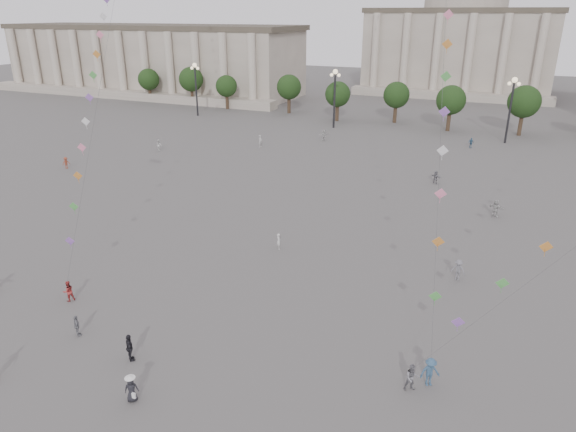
% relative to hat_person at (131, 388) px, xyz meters
% --- Properties ---
extents(ground, '(360.00, 360.00, 0.00)m').
position_rel_hat_person_xyz_m(ground, '(1.67, 3.57, -0.84)').
color(ground, '#4F4D4A').
rests_on(ground, ground).
extents(hall_west, '(84.00, 26.22, 17.20)m').
position_rel_hat_person_xyz_m(hall_west, '(-73.33, 97.47, 7.59)').
color(hall_west, gray).
rests_on(hall_west, ground).
extents(hall_central, '(48.30, 34.30, 35.50)m').
position_rel_hat_person_xyz_m(hall_central, '(1.67, 132.79, 13.39)').
color(hall_central, gray).
rests_on(hall_central, ground).
extents(tree_row, '(137.12, 5.12, 8.00)m').
position_rel_hat_person_xyz_m(tree_row, '(1.67, 81.57, 4.56)').
color(tree_row, '#36251B').
rests_on(tree_row, ground).
extents(lamp_post_far_west, '(2.00, 0.90, 10.65)m').
position_rel_hat_person_xyz_m(lamp_post_far_west, '(-43.33, 73.57, 6.51)').
color(lamp_post_far_west, '#262628').
rests_on(lamp_post_far_west, ground).
extents(lamp_post_mid_west, '(2.00, 0.90, 10.65)m').
position_rel_hat_person_xyz_m(lamp_post_mid_west, '(-13.33, 73.57, 6.51)').
color(lamp_post_mid_west, '#262628').
rests_on(lamp_post_mid_west, ground).
extents(lamp_post_mid_east, '(2.00, 0.90, 10.65)m').
position_rel_hat_person_xyz_m(lamp_post_mid_east, '(16.67, 73.57, 6.51)').
color(lamp_post_mid_east, '#262628').
rests_on(lamp_post_mid_east, ground).
extents(person_crowd_0, '(1.02, 0.84, 1.63)m').
position_rel_hat_person_xyz_m(person_crowd_0, '(11.73, 67.84, -0.02)').
color(person_crowd_0, '#38607F').
rests_on(person_crowd_0, ground).
extents(person_crowd_1, '(1.12, 1.05, 1.83)m').
position_rel_hat_person_xyz_m(person_crowd_1, '(-32.71, 46.26, 0.08)').
color(person_crowd_1, silver).
rests_on(person_crowd_1, ground).
extents(person_crowd_2, '(0.95, 1.21, 1.65)m').
position_rel_hat_person_xyz_m(person_crowd_2, '(-38.54, 33.09, -0.01)').
color(person_crowd_2, brown).
rests_on(person_crowd_2, ground).
extents(person_crowd_4, '(1.60, 1.50, 1.79)m').
position_rel_hat_person_xyz_m(person_crowd_4, '(-11.55, 63.26, 0.06)').
color(person_crowd_4, beige).
rests_on(person_crowd_4, ground).
extents(person_crowd_6, '(1.25, 0.85, 1.79)m').
position_rel_hat_person_xyz_m(person_crowd_6, '(14.99, 21.80, 0.06)').
color(person_crowd_6, slate).
rests_on(person_crowd_6, ground).
extents(person_crowd_7, '(1.81, 1.24, 1.87)m').
position_rel_hat_person_xyz_m(person_crowd_7, '(17.00, 37.83, 0.10)').
color(person_crowd_7, '#ADADA9').
rests_on(person_crowd_7, ground).
extents(person_crowd_10, '(0.50, 0.72, 1.91)m').
position_rel_hat_person_xyz_m(person_crowd_10, '(-19.36, 54.88, 0.12)').
color(person_crowd_10, '#B0B0AC').
rests_on(person_crowd_10, ground).
extents(person_crowd_12, '(1.58, 1.15, 1.65)m').
position_rel_hat_person_xyz_m(person_crowd_12, '(9.42, 46.84, -0.01)').
color(person_crowd_12, slate).
rests_on(person_crowd_12, ground).
extents(person_crowd_13, '(0.63, 0.66, 1.52)m').
position_rel_hat_person_xyz_m(person_crowd_13, '(-0.75, 21.31, -0.08)').
color(person_crowd_13, silver).
rests_on(person_crowd_13, ground).
extents(tourist_1, '(1.12, 1.05, 1.86)m').
position_rel_hat_person_xyz_m(tourist_1, '(-2.45, 2.83, 0.09)').
color(tourist_1, black).
rests_on(tourist_1, ground).
extents(tourist_3, '(0.96, 0.81, 1.54)m').
position_rel_hat_person_xyz_m(tourist_3, '(-7.46, 3.53, -0.07)').
color(tourist_3, slate).
rests_on(tourist_3, ground).
extents(kite_flyer_0, '(0.92, 0.99, 1.64)m').
position_rel_hat_person_xyz_m(kite_flyer_0, '(-11.41, 6.69, -0.02)').
color(kite_flyer_0, '#A12E2B').
rests_on(kite_flyer_0, ground).
extents(kite_flyer_1, '(1.36, 1.20, 1.82)m').
position_rel_hat_person_xyz_m(kite_flyer_1, '(14.99, 7.98, 0.07)').
color(kite_flyer_1, '#325271').
rests_on(kite_flyer_1, ground).
extents(kite_flyer_2, '(1.03, 0.95, 1.71)m').
position_rel_hat_person_xyz_m(kite_flyer_2, '(14.12, 7.15, 0.02)').
color(kite_flyer_2, slate).
rests_on(kite_flyer_2, ground).
extents(hat_person, '(0.91, 0.84, 1.69)m').
position_rel_hat_person_xyz_m(hat_person, '(0.00, 0.00, 0.00)').
color(hat_person, black).
rests_on(hat_person, ground).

